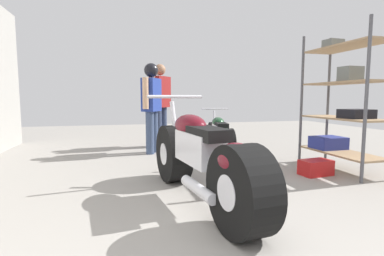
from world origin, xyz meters
name	(u,v)px	position (x,y,z in m)	size (l,w,h in m)	color
ground_plane	(169,173)	(0.00, 3.08, 0.00)	(14.79, 14.79, 0.00)	gray
shelving_unit	(342,107)	(2.37, 2.72, 0.88)	(0.52, 1.26, 1.93)	#4C4C51
motorcycle_maroon_cruiser	(201,159)	(0.10, 1.92, 0.43)	(0.70, 2.23, 1.04)	black
motorcycle_black_naked	(220,136)	(1.09, 4.12, 0.33)	(0.57, 1.73, 0.81)	black
mechanic_in_blue	(160,100)	(0.20, 5.26, 0.95)	(0.52, 0.58, 1.68)	#2D3851
mechanic_with_helmet	(152,100)	(-0.05, 4.58, 0.97)	(0.40, 0.60, 1.62)	#384766
red_toolbox	(316,167)	(1.84, 2.52, 0.10)	(0.40, 0.24, 0.20)	#B21919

